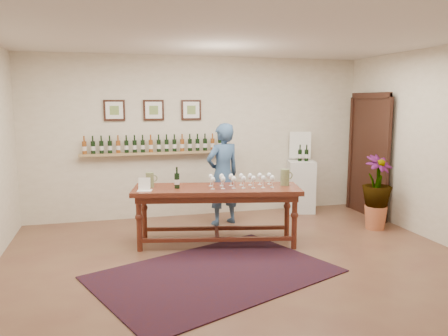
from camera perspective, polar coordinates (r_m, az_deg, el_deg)
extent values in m
plane|color=brown|center=(5.68, 2.11, -12.24)|extent=(6.00, 6.00, 0.00)
plane|color=beige|center=(7.76, -3.21, 4.04)|extent=(6.00, 0.00, 6.00)
plane|color=beige|center=(3.07, 15.95, -3.54)|extent=(6.00, 0.00, 6.00)
plane|color=beige|center=(6.85, 27.00, 2.47)|extent=(0.00, 5.00, 5.00)
plane|color=beige|center=(5.36, 2.28, 16.94)|extent=(6.00, 6.00, 0.00)
cube|color=#9E8456|center=(7.57, -9.00, 1.93)|extent=(2.50, 0.16, 0.04)
cube|color=black|center=(8.19, 18.62, 1.38)|extent=(0.10, 1.00, 2.10)
cube|color=black|center=(8.16, 18.32, 1.37)|extent=(0.04, 1.12, 2.22)
cube|color=black|center=(7.55, -14.14, 7.31)|extent=(0.35, 0.03, 0.35)
cube|color=white|center=(7.53, -14.14, 7.31)|extent=(0.28, 0.01, 0.28)
cube|color=olive|center=(7.53, -14.14, 7.31)|extent=(0.15, 0.00, 0.15)
cube|color=black|center=(7.59, -9.19, 7.47)|extent=(0.35, 0.03, 0.35)
cube|color=white|center=(7.57, -9.17, 7.47)|extent=(0.28, 0.01, 0.28)
cube|color=olive|center=(7.57, -9.17, 7.47)|extent=(0.15, 0.00, 0.15)
cube|color=black|center=(7.68, -4.31, 7.57)|extent=(0.35, 0.03, 0.35)
cube|color=white|center=(7.66, -4.29, 7.57)|extent=(0.28, 0.01, 0.28)
cube|color=olive|center=(7.66, -4.28, 7.57)|extent=(0.15, 0.00, 0.15)
cube|color=#3F120B|center=(5.32, -1.20, -13.67)|extent=(3.18, 2.70, 0.01)
cube|color=#481912|center=(6.17, -0.96, -2.81)|extent=(2.44, 1.21, 0.06)
cube|color=#481912|center=(6.19, -0.95, -3.49)|extent=(2.29, 1.06, 0.11)
cylinder|color=#481912|center=(6.07, -11.02, -7.20)|extent=(0.09, 0.09, 0.77)
cylinder|color=#481912|center=(6.14, 9.17, -6.97)|extent=(0.09, 0.09, 0.77)
cylinder|color=#481912|center=(6.58, -10.36, -5.93)|extent=(0.09, 0.09, 0.77)
cylinder|color=#481912|center=(6.64, 8.23, -5.74)|extent=(0.09, 0.09, 0.77)
cube|color=#481912|center=(6.08, -0.86, -9.31)|extent=(2.09, 0.49, 0.05)
cube|color=#481912|center=(6.59, -1.02, -7.88)|extent=(2.09, 0.49, 0.05)
cube|color=#481912|center=(6.34, -0.94, -8.57)|extent=(0.16, 0.53, 0.05)
cube|color=white|center=(6.03, -10.35, -2.07)|extent=(0.22, 0.18, 0.18)
cube|color=silver|center=(8.19, 10.00, -2.37)|extent=(0.58, 0.58, 0.95)
cube|color=white|center=(8.24, 9.92, 2.96)|extent=(0.39, 0.12, 0.55)
cone|color=#B7613D|center=(7.44, 19.16, -6.12)|extent=(0.35, 0.35, 0.38)
imported|color=#1B3E19|center=(7.33, 19.36, -2.24)|extent=(0.64, 0.64, 0.65)
imported|color=#324F76|center=(7.18, -0.15, -0.83)|extent=(0.71, 0.58, 1.68)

